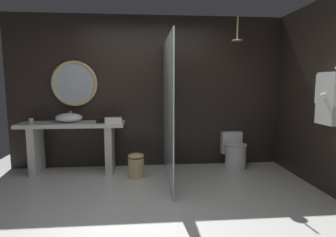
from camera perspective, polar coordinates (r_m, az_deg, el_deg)
ground_plane at (r=3.30m, az=-2.80°, el=-18.98°), size 5.76×5.76×0.00m
back_wall_panel at (r=4.86m, az=-3.76°, el=5.43°), size 4.80×0.10×2.60m
side_wall_right at (r=4.46m, az=28.53°, el=4.36°), size 0.10×2.47×2.60m
vanity_counter at (r=4.76m, az=-19.04°, el=-4.11°), size 1.66×0.52×0.83m
vessel_sink at (r=4.76m, az=-19.81°, el=0.15°), size 0.43×0.35×0.17m
tumbler_cup at (r=4.85m, az=-26.48°, el=-0.45°), size 0.07×0.07×0.09m
tissue_box at (r=4.58m, az=-13.50°, el=-0.41°), size 0.16×0.14×0.07m
round_wall_mirror at (r=4.91m, az=-18.80°, el=6.86°), size 0.76×0.06×0.76m
shower_glass_panel at (r=4.06m, az=-0.01°, el=1.61°), size 0.02×1.57×2.11m
rain_shower_head at (r=4.69m, az=14.13°, el=16.00°), size 0.17×0.17×0.37m
hanging_bathrobe at (r=4.01m, az=30.31°, el=3.99°), size 0.20×0.48×0.73m
toilet at (r=4.97m, az=13.52°, el=-6.69°), size 0.37×0.55×0.60m
waste_bin at (r=4.39m, az=-6.63°, el=-9.55°), size 0.25×0.25×0.38m
folded_hand_towel at (r=4.43m, az=-11.28°, el=-0.42°), size 0.28×0.19×0.09m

